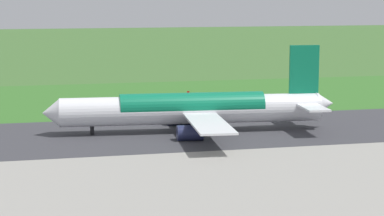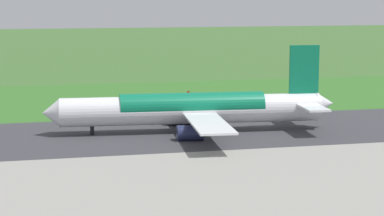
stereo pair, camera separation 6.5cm
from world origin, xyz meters
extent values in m
plane|color=#3D662D|center=(0.00, 0.00, 0.00)|extent=(800.00, 800.00, 0.00)
cube|color=#38383D|center=(0.00, 0.00, 0.03)|extent=(600.00, 33.22, 0.06)
cube|color=#346B27|center=(0.00, -35.51, 0.02)|extent=(600.00, 80.00, 0.04)
cylinder|color=white|center=(14.45, 0.00, 4.20)|extent=(48.26, 8.98, 5.20)
cone|color=white|center=(39.87, -2.02, 4.20)|extent=(3.38, 5.16, 4.94)
cone|color=white|center=(-10.67, 1.99, 4.80)|extent=(3.84, 4.68, 4.42)
cube|color=#0C724C|center=(-6.60, 1.67, 11.30)|extent=(5.62, 0.94, 9.00)
cube|color=white|center=(-6.17, 7.15, 5.00)|extent=(4.70, 9.29, 0.36)
cube|color=white|center=(-7.04, -3.81, 5.00)|extent=(4.70, 9.29, 0.36)
cube|color=white|center=(14.32, 11.04, 3.80)|extent=(7.72, 22.41, 0.35)
cube|color=white|center=(12.58, -10.89, 3.80)|extent=(7.72, 22.41, 0.35)
cylinder|color=#23284C|center=(16.54, 7.36, 1.32)|extent=(4.71, 3.15, 2.80)
cylinder|color=#23284C|center=(15.35, -7.60, 1.32)|extent=(4.71, 3.15, 2.80)
cylinder|color=black|center=(32.63, -1.44, 1.71)|extent=(0.70, 0.70, 3.42)
cylinder|color=black|center=(11.78, 4.22, 1.71)|extent=(0.70, 0.70, 3.42)
cylinder|color=black|center=(11.14, -3.75, 1.71)|extent=(0.70, 0.70, 3.42)
cylinder|color=#0C724C|center=(14.45, 0.00, 4.72)|extent=(26.73, 7.30, 5.23)
cylinder|color=slate|center=(7.44, -34.00, 1.16)|extent=(0.10, 0.10, 2.32)
cube|color=red|center=(7.44, -34.02, 2.62)|extent=(0.60, 0.04, 0.60)
cone|color=orange|center=(11.14, -33.91, 0.28)|extent=(0.40, 0.40, 0.55)
camera|label=1|loc=(44.07, 127.33, 25.39)|focal=67.64mm
camera|label=2|loc=(44.00, 127.34, 25.39)|focal=67.64mm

